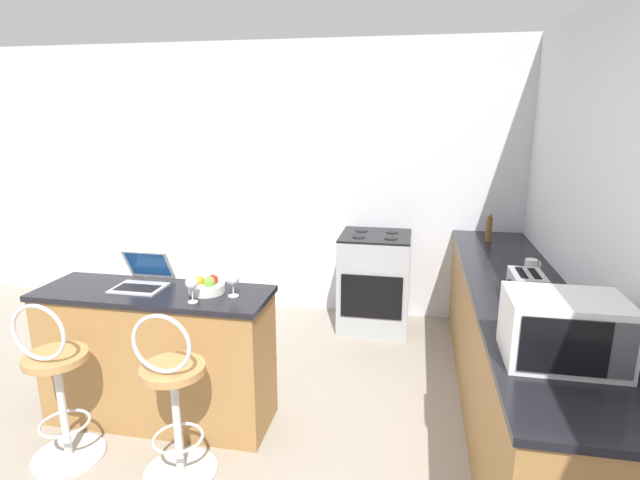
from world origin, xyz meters
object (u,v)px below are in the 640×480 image
Objects in this scene: stove_range at (374,281)px; wine_glass_short at (192,284)px; bar_stool_near at (57,388)px; wine_glass_tall at (233,279)px; mug_white at (532,265)px; fruit_bowl at (207,286)px; toaster at (526,288)px; pepper_mill at (489,228)px; bar_stool_far at (174,401)px; laptop at (143,277)px; microwave at (564,330)px.

stove_range is 5.77× the size of wine_glass_short.
stove_range is at bearing 54.57° from bar_stool_near.
wine_glass_tall is 0.97× the size of wine_glass_short.
bar_stool_near is 9.61× the size of mug_white.
bar_stool_near is 0.93m from wine_glass_short.
fruit_bowl is at bearing -158.02° from mug_white.
stove_range is 1.97m from fruit_bowl.
mug_white is (0.16, 0.64, -0.05)m from toaster.
mug_white is 0.85m from pepper_mill.
fruit_bowl is (0.69, 0.52, 0.46)m from bar_stool_near.
bar_stool_far is 9.61× the size of mug_white.
bar_stool_near and bar_stool_far have the same top height.
laptop reaches higher than toaster.
fruit_bowl is at bearing -138.28° from pepper_mill.
mug_white is (2.71, 1.33, 0.47)m from bar_stool_near.
microwave is at bearing -16.22° from wine_glass_tall.
pepper_mill is at bearing 40.44° from bar_stool_near.
toaster reaches higher than wine_glass_short.
wine_glass_short reaches higher than mug_white.
pepper_mill is (1.66, 1.68, 0.01)m from wine_glass_tall.
toaster is 1.20× the size of pepper_mill.
wine_glass_short is at bearing -154.20° from mug_white.
stove_range is (-0.98, 1.52, -0.53)m from toaster.
wine_glass_short reaches higher than fruit_bowl.
bar_stool_near is at bearing -150.94° from wine_glass_tall.
microwave is 0.55× the size of stove_range.
wine_glass_short is (-0.02, -0.17, 0.07)m from fruit_bowl.
toaster is at bearing 10.42° from wine_glass_short.
laptop is at bearing 166.27° from microwave.
fruit_bowl reaches higher than bar_stool_near.
laptop is 0.64× the size of microwave.
laptop is 2.01× the size of wine_glass_short.
bar_stool_far is 0.64m from wine_glass_short.
bar_stool_far is 2.05m from toaster.
fruit_bowl is 0.19m from wine_glass_short.
bar_stool_near is 1.11× the size of stove_range.
stove_range is (-0.99, 2.22, -0.59)m from microwave.
bar_stool_far is at bearing 0.00° from bar_stool_near.
toaster reaches higher than wine_glass_tall.
bar_stool_far is 2.88m from pepper_mill.
mug_white is 2.03m from wine_glass_tall.
toaster is 0.66m from mug_white.
bar_stool_near is 0.98m from fruit_bowl.
wine_glass_short is (-0.02, 0.35, 0.54)m from bar_stool_far.
fruit_bowl is 2.18m from mug_white.
wine_glass_short is at bearing 169.33° from microwave.
mug_white is (2.02, 1.33, 0.47)m from bar_stool_far.
pepper_mill is at bearing 34.99° from laptop.
bar_stool_near is at bearing -164.83° from toaster.
wine_glass_tall is (0.17, 0.48, 0.53)m from bar_stool_far.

